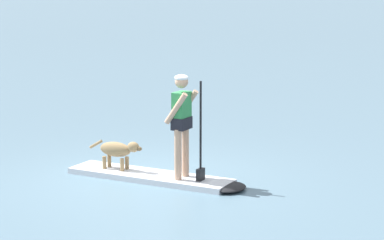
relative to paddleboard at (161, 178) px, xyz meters
The scene contains 4 objects.
ground_plane 0.23m from the paddleboard, 161.39° to the right, with size 400.00×400.00×0.00m, color slate.
paddleboard is the anchor object (origin of this frame).
person_paddler 1.13m from the paddleboard, 18.61° to the left, with size 0.67×0.58×1.73m.
dog 0.95m from the paddleboard, 161.39° to the right, with size 1.04×0.43×0.52m.
Camera 1 is at (9.16, -7.82, 3.23)m, focal length 68.05 mm.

